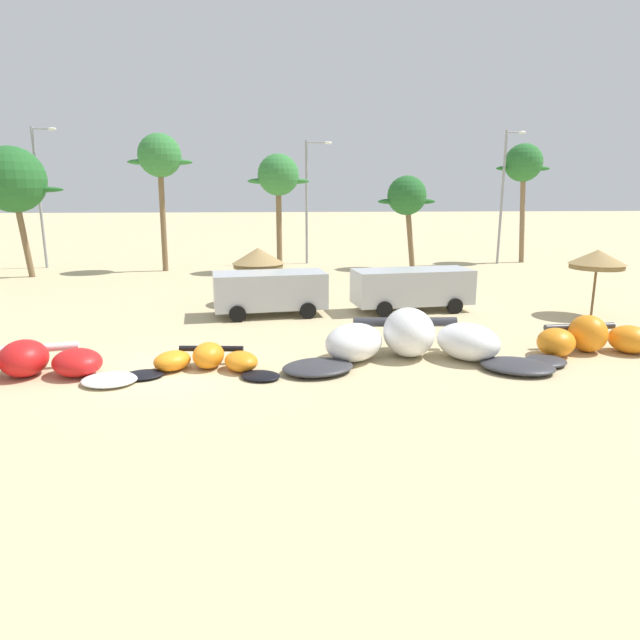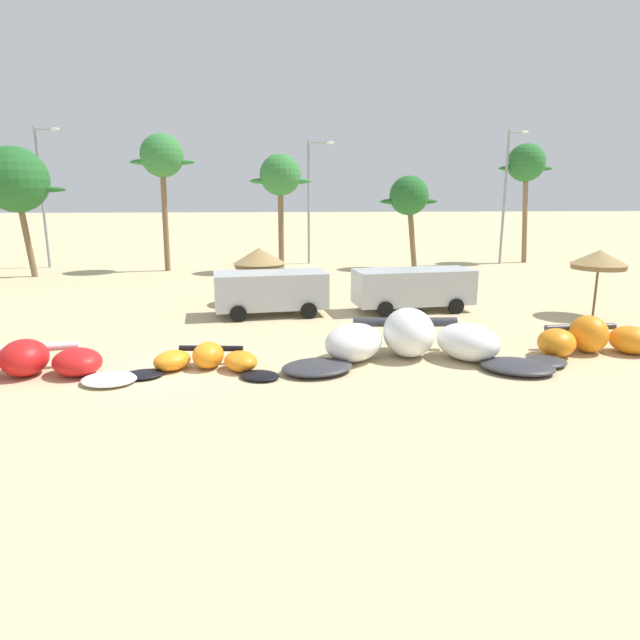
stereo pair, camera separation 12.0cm
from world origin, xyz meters
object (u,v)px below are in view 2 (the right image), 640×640
(parked_van, at_px, (411,287))
(parked_car_second, at_px, (268,290))
(kite_left_of_center, at_px, (206,360))
(kite_right_of_center, at_px, (594,341))
(beach_umbrella_near_van, at_px, (259,258))
(kite_center, at_px, (411,341))
(palm_center_right, at_px, (409,197))
(palm_center_left, at_px, (280,177))
(lamppost_west, at_px, (43,191))
(kite_left, at_px, (22,365))
(lamppost_west_center, at_px, (311,196))
(palm_left, at_px, (15,180))
(palm_right_of_gap, at_px, (526,165))
(beach_umbrella_middle, at_px, (599,259))
(lamppost_east_center, at_px, (506,191))
(palm_left_of_gap, at_px, (162,158))

(parked_van, bearing_deg, parked_car_second, -176.96)
(parked_van, bearing_deg, kite_left_of_center, -136.19)
(kite_right_of_center, distance_m, parked_van, 8.35)
(beach_umbrella_near_van, bearing_deg, parked_car_second, -80.92)
(kite_center, xyz_separation_m, palm_center_right, (4.88, 20.90, 4.23))
(beach_umbrella_near_van, distance_m, palm_center_left, 11.43)
(parked_car_second, distance_m, palm_center_right, 17.31)
(kite_right_of_center, bearing_deg, palm_center_left, 116.08)
(kite_right_of_center, distance_m, lamppost_west, 35.08)
(kite_left, distance_m, lamppost_west_center, 27.31)
(kite_center, xyz_separation_m, palm_left, (-19.66, 19.09, 5.24))
(parked_van, bearing_deg, kite_left, -148.34)
(parked_car_second, distance_m, palm_center_left, 14.13)
(parked_car_second, bearing_deg, palm_center_right, 56.23)
(palm_right_of_gap, bearing_deg, palm_left, -172.73)
(kite_left, bearing_deg, lamppost_west_center, 68.55)
(beach_umbrella_middle, relative_size, parked_car_second, 0.57)
(parked_van, distance_m, palm_left, 24.96)
(kite_center, xyz_separation_m, lamppost_west, (-19.75, 23.34, 4.61))
(lamppost_west, bearing_deg, palm_left, -88.80)
(beach_umbrella_near_van, bearing_deg, kite_right_of_center, -40.41)
(kite_center, relative_size, lamppost_west_center, 0.97)
(lamppost_west_center, bearing_deg, kite_right_of_center, -72.60)
(beach_umbrella_near_van, height_order, palm_center_right, palm_center_right)
(beach_umbrella_middle, bearing_deg, lamppost_east_center, 79.77)
(kite_left_of_center, distance_m, parked_van, 11.15)
(kite_left, height_order, parked_van, parked_van)
(parked_car_second, distance_m, lamppost_west, 22.83)
(palm_left_of_gap, height_order, lamppost_east_center, lamppost_east_center)
(beach_umbrella_middle, relative_size, palm_center_right, 0.45)
(palm_center_right, bearing_deg, kite_center, -103.14)
(kite_left, height_order, parked_car_second, parked_car_second)
(kite_center, distance_m, palm_right_of_gap, 28.00)
(kite_center, height_order, palm_left, palm_left)
(beach_umbrella_middle, height_order, lamppost_east_center, lamppost_east_center)
(lamppost_west_center, height_order, lamppost_east_center, lamppost_east_center)
(kite_center, bearing_deg, parked_car_second, 123.37)
(kite_left_of_center, bearing_deg, beach_umbrella_middle, 21.22)
(kite_left_of_center, distance_m, parked_car_second, 7.62)
(palm_left, xyz_separation_m, lamppost_east_center, (32.08, 3.70, -0.64))
(palm_left_of_gap, bearing_deg, beach_umbrella_near_van, -61.40)
(beach_umbrella_near_van, bearing_deg, lamppost_west, 136.73)
(kite_center, bearing_deg, beach_umbrella_middle, 30.76)
(beach_umbrella_middle, distance_m, palm_center_left, 19.86)
(beach_umbrella_near_van, relative_size, parked_van, 0.49)
(kite_left, relative_size, beach_umbrella_middle, 2.33)
(beach_umbrella_near_van, xyz_separation_m, palm_right_of_gap, (18.90, 14.01, 4.86))
(kite_left, distance_m, kite_center, 11.40)
(parked_car_second, height_order, lamppost_west, lamppost_west)
(kite_right_of_center, bearing_deg, beach_umbrella_near_van, 139.59)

